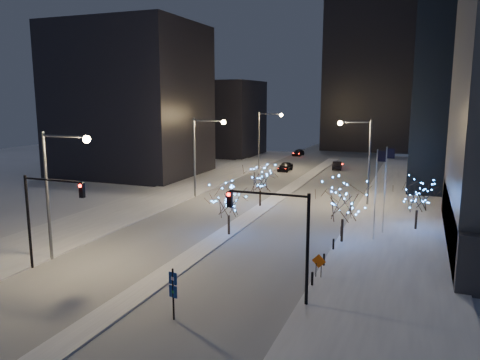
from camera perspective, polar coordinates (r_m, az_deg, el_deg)
The scene contains 25 objects.
ground at distance 32.61m, azimuth -11.12°, elevation -12.73°, with size 160.00×160.00×0.00m, color white.
road at distance 63.70m, azimuth 5.85°, elevation -1.33°, with size 20.00×130.00×0.02m, color #9EA4AD.
median at distance 58.98m, azimuth 4.56°, elevation -2.17°, with size 2.00×80.00×0.15m, color white.
east_sidewalk at distance 46.98m, azimuth 18.81°, elevation -5.86°, with size 10.00×90.00×0.15m, color white.
west_sidewalk at distance 55.92m, azimuth -12.39°, elevation -3.05°, with size 8.00×90.00×0.15m, color white.
filler_west_near at distance 78.93m, azimuth -13.23°, elevation 9.41°, with size 22.00×18.00×24.00m, color black.
filler_west_far at distance 104.37m, azimuth -2.85°, elevation 7.55°, with size 18.00×16.00×16.00m, color black.
horizon_block at distance 118.04m, azimuth 16.54°, elevation 13.76°, with size 24.00×14.00×42.00m, color black.
street_lamp_w_near at distance 37.69m, azimuth -21.40°, elevation 0.16°, with size 4.40×0.56×10.00m.
street_lamp_w_mid at distance 58.39m, azimuth -4.66°, elevation 4.10°, with size 4.40×0.56×10.00m.
street_lamp_w_far at distance 81.54m, azimuth 3.03°, elevation 5.80°, with size 4.40×0.56×10.00m.
street_lamp_east at distance 55.97m, azimuth 14.61°, elevation 3.50°, with size 3.90×0.56×10.00m.
traffic_signal_west at distance 36.25m, azimuth -22.77°, elevation -3.11°, with size 5.26×0.43×7.00m.
traffic_signal_east at distance 28.38m, azimuth 5.20°, elevation -5.86°, with size 5.26×0.43×7.00m.
flagpoles at distance 43.33m, azimuth 16.84°, elevation -0.65°, with size 1.35×2.60×8.00m.
bollards at distance 37.74m, azimuth 10.79°, elevation -8.54°, with size 0.16×12.16×0.90m.
car_near at distance 80.74m, azimuth 5.53°, elevation 1.63°, with size 1.83×4.55×1.55m, color black.
car_mid at distance 83.97m, azimuth 11.77°, elevation 1.75°, with size 1.50×4.30×1.42m, color black.
car_far at distance 102.54m, azimuth 7.12°, elevation 3.32°, with size 1.80×4.42×1.28m, color black.
holiday_tree_median_near at distance 42.34m, azimuth -1.39°, elevation -2.55°, with size 3.80×3.80×4.78m.
holiday_tree_median_far at distance 53.60m, azimuth 2.49°, elevation 0.10°, with size 4.68×4.68×4.77m.
holiday_tree_plaza_near at distance 41.06m, azimuth 12.47°, elevation -2.46°, with size 4.48×4.48×5.63m.
holiday_tree_plaza_far at distance 47.13m, azimuth 20.85°, elevation -1.82°, with size 3.91×3.91×4.89m.
wayfinding_sign at distance 27.30m, azimuth -8.16°, elevation -12.98°, with size 0.55×0.19×3.07m.
construction_sign at distance 33.42m, azimuth 9.58°, elevation -9.97°, with size 1.01×0.14×1.67m.
Camera 1 is at (16.36, -25.28, 12.52)m, focal length 35.00 mm.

